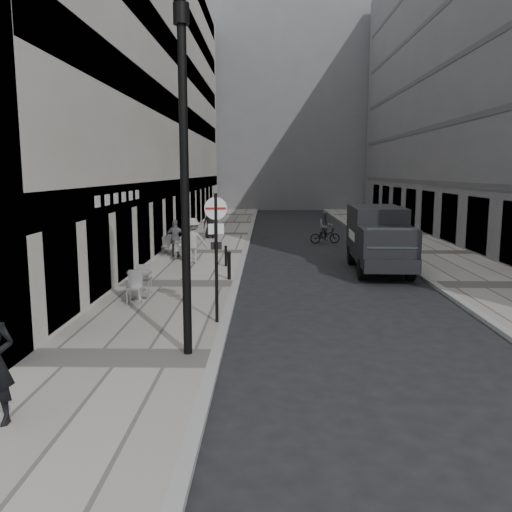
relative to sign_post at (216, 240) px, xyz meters
The scene contains 18 objects.
ground 5.91m from the sign_post, 87.90° to the right, with size 120.00×120.00×0.00m, color black.
sidewalk 12.86m from the sign_post, 98.17° to the left, with size 4.00×60.00×0.12m, color #A39C93.
far_sidewalk 15.71m from the sign_post, 53.74° to the left, with size 4.00×60.00×0.12m, color #A39C93.
building_left 21.02m from the sign_post, 106.94° to the left, with size 4.00×45.00×18.00m, color beige.
building_right 24.98m from the sign_post, 53.29° to the left, with size 6.00×45.00×20.00m, color slate.
building_far 51.32m from the sign_post, 88.07° to the left, with size 24.00×16.00×22.00m, color slate.
sign_post is the anchor object (origin of this frame).
lamppost 3.09m from the sign_post, 99.24° to the right, with size 0.32×0.32×7.13m.
bollard_near 5.86m from the sign_post, 90.76° to the left, with size 0.13×0.13×0.95m, color black.
bollard_far 8.55m from the sign_post, 92.74° to the left, with size 0.11×0.11×0.80m, color black.
panel_van 9.94m from the sign_post, 54.31° to the left, with size 2.20×5.52×2.56m.
cyclist 17.18m from the sign_post, 74.62° to the left, with size 1.72×0.76×1.80m.
pedestrian_a 11.19m from the sign_post, 104.92° to the left, with size 1.01×0.42×1.72m, color slate.
pedestrian_b 9.31m from the sign_post, 101.63° to the left, with size 1.25×0.72×1.93m, color #9A948E.
pedestrian_c 18.02m from the sign_post, 96.48° to the left, with size 0.83×0.54×1.70m, color black.
cafe_table_near 3.95m from the sign_post, 136.30° to the left, with size 0.77×1.74×0.99m.
cafe_table_mid 12.31m from the sign_post, 106.19° to the left, with size 0.68×1.53×0.87m.
cafe_table_far 10.89m from the sign_post, 103.99° to the left, with size 0.65×1.46×0.83m.
Camera 1 is at (1.10, -8.17, 4.00)m, focal length 38.00 mm.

